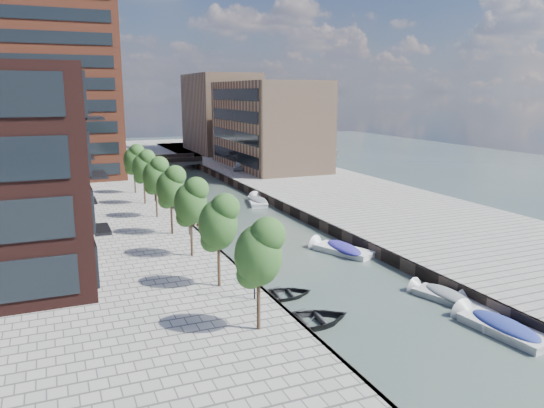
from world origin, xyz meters
TOP-DOWN VIEW (x-y plane):
  - water at (0.00, 40.00)m, footprint 300.00×300.00m
  - quay_right at (16.00, 40.00)m, footprint 20.00×140.00m
  - quay_wall_left at (-6.10, 40.00)m, footprint 0.25×140.00m
  - quay_wall_right at (6.10, 40.00)m, footprint 0.25×140.00m
  - far_closure at (0.00, 100.00)m, footprint 80.00×40.00m
  - apartment_block at (-20.00, 30.00)m, footprint 8.00×38.00m
  - tower at (-17.00, 65.00)m, footprint 18.00×18.00m
  - tan_block_near at (16.00, 62.00)m, footprint 12.00×25.00m
  - tan_block_far at (16.00, 88.00)m, footprint 12.00×20.00m
  - bridge at (0.00, 72.00)m, footprint 13.00×6.00m
  - tree_0 at (-8.50, 4.00)m, footprint 2.50×2.50m
  - tree_1 at (-8.50, 11.00)m, footprint 2.50×2.50m
  - tree_2 at (-8.50, 18.00)m, footprint 2.50×2.50m
  - tree_3 at (-8.50, 25.00)m, footprint 2.50×2.50m
  - tree_4 at (-8.50, 32.00)m, footprint 2.50×2.50m
  - tree_5 at (-8.50, 39.00)m, footprint 2.50×2.50m
  - tree_6 at (-8.50, 46.00)m, footprint 2.50×2.50m
  - lamp_0 at (-7.20, 8.00)m, footprint 0.24×0.24m
  - lamp_1 at (-7.20, 24.00)m, footprint 0.24×0.24m
  - lamp_2 at (-7.20, 40.00)m, footprint 0.24×0.24m
  - sloop_0 at (-4.90, 5.31)m, footprint 5.32×3.93m
  - sloop_1 at (-4.61, 9.81)m, footprint 4.51×3.42m
  - sloop_2 at (-5.40, 30.88)m, footprint 5.49×4.21m
  - sloop_3 at (-4.98, 30.31)m, footprint 4.40×3.36m
  - sloop_4 at (-4.05, 26.63)m, footprint 5.59×4.40m
  - motorboat_0 at (4.70, 0.54)m, footprint 2.62×5.85m
  - motorboat_1 at (5.02, 5.54)m, footprint 3.10×5.12m
  - motorboat_2 at (5.52, 2.80)m, footprint 3.39×5.09m
  - motorboat_3 at (3.94, 17.19)m, footprint 4.13×5.95m
  - motorboat_4 at (4.96, 38.81)m, footprint 3.34×5.96m
  - car at (9.96, 59.51)m, footprint 3.15×4.31m

SIDE VIEW (x-z plane):
  - water at x=0.00m, z-range 0.00..0.00m
  - sloop_0 at x=-4.90m, z-range -0.53..0.53m
  - sloop_1 at x=-4.61m, z-range -0.44..0.44m
  - sloop_2 at x=-5.40m, z-range -0.53..0.53m
  - sloop_3 at x=-4.98m, z-range -0.43..0.43m
  - sloop_4 at x=-4.05m, z-range -0.52..0.52m
  - motorboat_2 at x=5.52m, z-range -0.71..0.90m
  - motorboat_1 at x=5.02m, z-range -0.61..1.01m
  - motorboat_0 at x=4.70m, z-range -0.71..1.17m
  - motorboat_4 at x=4.96m, z-range -0.71..1.17m
  - motorboat_3 at x=3.94m, z-range -0.71..1.17m
  - quay_right at x=16.00m, z-range 0.00..1.00m
  - quay_wall_left at x=-6.10m, z-range 0.00..1.00m
  - quay_wall_right at x=6.10m, z-range 0.00..1.00m
  - far_closure at x=0.00m, z-range 0.00..1.00m
  - bridge at x=0.00m, z-range 0.74..2.04m
  - car at x=9.96m, z-range 1.00..2.37m
  - lamp_0 at x=-7.20m, z-range 1.45..5.57m
  - lamp_1 at x=-7.20m, z-range 1.45..5.57m
  - lamp_2 at x=-7.20m, z-range 1.45..5.57m
  - tree_0 at x=-8.50m, z-range 2.33..8.28m
  - tree_1 at x=-8.50m, z-range 2.33..8.28m
  - tree_2 at x=-8.50m, z-range 2.33..8.28m
  - tree_3 at x=-8.50m, z-range 2.33..8.28m
  - tree_4 at x=-8.50m, z-range 2.33..8.28m
  - tree_5 at x=-8.50m, z-range 2.33..8.28m
  - tree_6 at x=-8.50m, z-range 2.33..8.28m
  - apartment_block at x=-20.00m, z-range 1.00..15.00m
  - tan_block_near at x=16.00m, z-range 1.00..15.00m
  - tan_block_far at x=16.00m, z-range 1.00..17.00m
  - tower at x=-17.00m, z-range 1.00..31.00m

